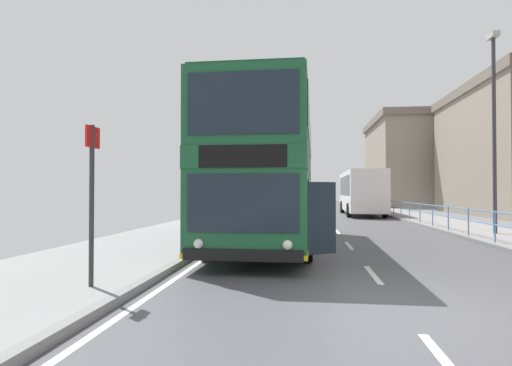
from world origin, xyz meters
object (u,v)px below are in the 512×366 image
at_px(bus_stop_sign_near, 92,187).
at_px(street_lamp_far_side, 494,117).
at_px(background_bus_far_lane, 361,191).
at_px(background_building_00, 439,162).
at_px(double_decker_bus_main, 269,173).

height_order(bus_stop_sign_near, street_lamp_far_side, street_lamp_far_side).
xyz_separation_m(bus_stop_sign_near, street_lamp_far_side, (10.71, 10.32, 2.75)).
bearing_deg(background_bus_far_lane, background_building_00, 57.81).
bearing_deg(street_lamp_far_side, double_decker_bus_main, -156.82).
bearing_deg(street_lamp_far_side, bus_stop_sign_near, -136.07).
relative_size(double_decker_bus_main, bus_stop_sign_near, 3.86).
xyz_separation_m(double_decker_bus_main, bus_stop_sign_near, (-2.43, -6.77, -0.52)).
bearing_deg(bus_stop_sign_near, street_lamp_far_side, 43.93).
bearing_deg(background_bus_far_lane, street_lamp_far_side, -78.85).
bearing_deg(street_lamp_far_side, background_bus_far_lane, 101.15).
relative_size(double_decker_bus_main, background_building_00, 0.72).
relative_size(background_bus_far_lane, bus_stop_sign_near, 3.73).
height_order(double_decker_bus_main, background_building_00, background_building_00).
relative_size(double_decker_bus_main, background_bus_far_lane, 1.03).
distance_m(background_bus_far_lane, street_lamp_far_side, 15.74).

